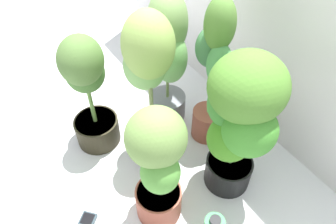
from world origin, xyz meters
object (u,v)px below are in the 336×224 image
potted_plant_front_right (157,163)px  potted_plant_back_right (240,117)px  potted_plant_center (149,82)px  potted_plant_front_left (88,89)px  potted_plant_back_left (167,52)px  potted_plant_back_center (213,70)px  hygrometer_box (88,220)px

potted_plant_front_right → potted_plant_back_right: (0.06, 0.43, 0.11)m
potted_plant_center → potted_plant_back_right: size_ratio=1.10×
potted_plant_front_left → potted_plant_back_left: 0.51m
potted_plant_center → potted_plant_back_right: (0.43, 0.25, -0.03)m
potted_plant_front_right → potted_plant_front_left: bearing=-175.2°
potted_plant_center → potted_plant_back_right: bearing=30.4°
potted_plant_back_center → hygrometer_box: bearing=-80.2°
potted_plant_front_right → potted_plant_back_left: bearing=143.7°
potted_plant_back_left → potted_plant_center: 0.34m
potted_plant_front_left → potted_plant_front_right: (0.67, 0.06, 0.02)m
potted_plant_back_left → potted_plant_back_right: 0.65m
potted_plant_back_right → potted_plant_back_center: bearing=160.4°
potted_plant_back_center → hygrometer_box: size_ratio=8.63×
potted_plant_center → potted_plant_back_center: 0.39m
potted_plant_front_right → potted_plant_back_right: potted_plant_back_right is taller
potted_plant_back_left → hygrometer_box: size_ratio=8.24×
potted_plant_back_center → potted_plant_center: bearing=-98.7°
potted_plant_front_left → potted_plant_back_left: (0.08, 0.50, 0.11)m
potted_plant_front_left → potted_plant_back_right: (0.73, 0.49, 0.12)m
potted_plant_back_left → potted_plant_front_right: size_ratio=1.21×
potted_plant_back_left → potted_plant_center: bearing=-48.6°
potted_plant_front_left → potted_plant_front_right: bearing=4.8°
potted_plant_front_left → potted_plant_back_center: (0.36, 0.62, 0.11)m
potted_plant_back_right → hygrometer_box: (-0.21, -0.79, -0.54)m
potted_plant_center → potted_plant_back_right: 0.50m
potted_plant_back_left → potted_plant_back_center: (0.28, 0.13, -0.00)m
potted_plant_back_left → hygrometer_box: 1.05m
potted_plant_back_right → potted_plant_back_center: (-0.37, 0.13, -0.01)m
potted_plant_front_right → hygrometer_box: (-0.15, -0.36, -0.43)m
potted_plant_front_right → hygrometer_box: bearing=-113.2°
hygrometer_box → potted_plant_back_center: bearing=57.0°
potted_plant_back_left → potted_plant_center: potted_plant_center is taller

